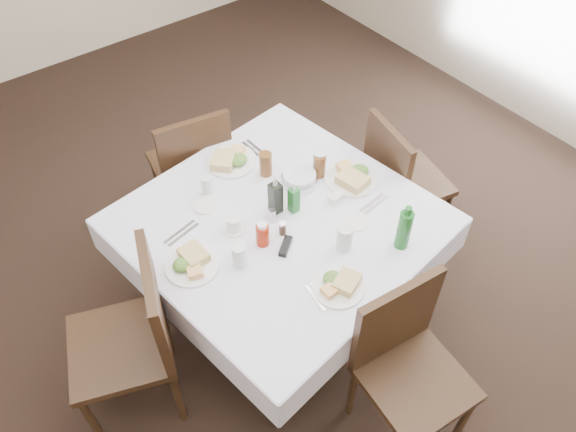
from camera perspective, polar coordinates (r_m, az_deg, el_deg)
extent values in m
plane|color=black|center=(3.48, -3.53, -10.83)|extent=(7.00, 7.00, 0.00)
cylinder|color=black|center=(2.88, -0.84, -16.84)|extent=(0.06, 0.06, 0.72)
cylinder|color=black|center=(3.36, -13.62, -4.96)|extent=(0.06, 0.06, 0.72)
cylinder|color=black|center=(3.35, 12.08, -4.86)|extent=(0.06, 0.06, 0.72)
cylinder|color=black|center=(3.77, -0.77, 3.94)|extent=(0.06, 0.06, 0.72)
cube|color=black|center=(2.98, -0.88, -0.63)|extent=(1.48, 1.48, 0.03)
cube|color=white|center=(2.97, -0.88, -0.36)|extent=(1.63, 1.63, 0.01)
cube|color=white|center=(3.45, -9.38, 4.66)|extent=(1.43, 0.20, 0.22)
cube|color=white|center=(2.78, 9.84, -9.65)|extent=(1.43, 0.20, 0.22)
cube|color=white|center=(3.44, 7.75, 4.75)|extent=(0.20, 1.43, 0.22)
cube|color=white|center=(2.80, -11.58, -9.71)|extent=(0.20, 1.43, 0.22)
cube|color=black|center=(3.76, -9.97, 5.18)|extent=(0.53, 0.53, 0.04)
cube|color=black|center=(3.45, -9.30, 6.21)|extent=(0.46, 0.12, 0.50)
cylinder|color=black|center=(4.10, -7.94, 5.27)|extent=(0.04, 0.04, 0.47)
cylinder|color=black|center=(3.82, -5.74, 1.77)|extent=(0.04, 0.04, 0.47)
cylinder|color=black|center=(4.03, -13.14, 3.46)|extent=(0.04, 0.04, 0.47)
cylinder|color=black|center=(3.75, -11.28, -0.23)|extent=(0.04, 0.04, 0.47)
cube|color=black|center=(2.82, 12.86, -16.14)|extent=(0.51, 0.51, 0.04)
cube|color=black|center=(2.67, 10.86, -10.39)|extent=(0.46, 0.09, 0.50)
cylinder|color=black|center=(3.02, 6.56, -17.25)|extent=(0.04, 0.04, 0.47)
cylinder|color=black|center=(3.07, 17.57, -18.89)|extent=(0.04, 0.04, 0.47)
cylinder|color=black|center=(3.17, 12.60, -13.58)|extent=(0.04, 0.04, 0.47)
cube|color=black|center=(3.68, 12.18, 3.46)|extent=(0.53, 0.53, 0.04)
cube|color=black|center=(3.42, 10.00, 5.43)|extent=(0.14, 0.45, 0.49)
cylinder|color=black|center=(3.84, 15.60, -0.02)|extent=(0.04, 0.04, 0.46)
cylinder|color=black|center=(3.66, 10.77, -1.91)|extent=(0.04, 0.04, 0.46)
cylinder|color=black|center=(4.04, 12.45, 3.63)|extent=(0.04, 0.04, 0.46)
cylinder|color=black|center=(3.86, 7.73, 2.01)|extent=(0.04, 0.04, 0.46)
cube|color=black|center=(2.93, -16.68, -12.61)|extent=(0.63, 0.63, 0.04)
cube|color=black|center=(2.69, -13.24, -8.80)|extent=(0.21, 0.47, 0.53)
cylinder|color=black|center=(3.29, -19.76, -12.42)|extent=(0.04, 0.04, 0.50)
cylinder|color=black|center=(3.24, -12.40, -10.97)|extent=(0.04, 0.04, 0.50)
cylinder|color=black|center=(3.08, -19.29, -19.02)|extent=(0.04, 0.04, 0.50)
cylinder|color=black|center=(3.03, -11.16, -17.54)|extent=(0.04, 0.04, 0.50)
cylinder|color=white|center=(3.29, -5.80, 5.57)|extent=(0.30, 0.30, 0.02)
cube|color=tan|center=(3.25, -6.59, 5.65)|extent=(0.20, 0.19, 0.05)
cube|color=#DF9D55|center=(3.31, -5.33, 6.48)|extent=(0.12, 0.11, 0.04)
ellipsoid|color=#2F601D|center=(3.25, -5.10, 5.73)|extent=(0.11, 0.10, 0.05)
cylinder|color=white|center=(2.69, 5.09, -7.21)|extent=(0.25, 0.25, 0.01)
cube|color=tan|center=(2.68, 5.99, -6.68)|extent=(0.16, 0.14, 0.04)
cube|color=#DF9D55|center=(2.65, 4.39, -7.46)|extent=(0.09, 0.07, 0.03)
ellipsoid|color=#2F601D|center=(2.68, 4.51, -6.31)|extent=(0.09, 0.08, 0.04)
cylinder|color=white|center=(3.19, 6.42, 3.83)|extent=(0.30, 0.30, 0.02)
cube|color=tan|center=(3.13, 6.57, 3.63)|extent=(0.15, 0.18, 0.05)
cube|color=#DF9D55|center=(3.20, 5.91, 4.80)|extent=(0.09, 0.11, 0.04)
ellipsoid|color=#2F601D|center=(3.19, 7.23, 4.55)|extent=(0.11, 0.10, 0.05)
cylinder|color=white|center=(2.79, -9.70, -4.97)|extent=(0.27, 0.27, 0.01)
cube|color=tan|center=(2.80, -9.57, -3.89)|extent=(0.12, 0.14, 0.04)
cube|color=#DF9D55|center=(2.74, -9.52, -5.44)|extent=(0.09, 0.11, 0.03)
ellipsoid|color=#2F601D|center=(2.77, -10.67, -4.84)|extent=(0.10, 0.09, 0.04)
cylinder|color=white|center=(3.06, -8.35, 1.14)|extent=(0.14, 0.14, 0.01)
cylinder|color=white|center=(2.96, 6.88, -0.55)|extent=(0.14, 0.14, 0.01)
cylinder|color=silver|center=(3.09, -8.25, 3.15)|extent=(0.06, 0.06, 0.11)
cylinder|color=silver|center=(2.79, 5.78, -2.24)|extent=(0.08, 0.08, 0.15)
cylinder|color=silver|center=(3.18, 3.23, 5.48)|extent=(0.08, 0.08, 0.15)
cylinder|color=silver|center=(2.73, -4.97, -4.03)|extent=(0.07, 0.07, 0.13)
cylinder|color=brown|center=(3.16, -2.28, 5.30)|extent=(0.07, 0.07, 0.15)
cylinder|color=brown|center=(3.16, 3.22, 5.10)|extent=(0.07, 0.07, 0.14)
cylinder|color=silver|center=(3.14, 1.16, 3.66)|extent=(0.20, 0.20, 0.04)
cylinder|color=white|center=(3.12, 1.17, 4.04)|extent=(0.18, 0.18, 0.04)
cube|color=black|center=(2.93, -1.28, 1.82)|extent=(0.06, 0.06, 0.19)
cone|color=silver|center=(2.85, -1.32, 3.54)|extent=(0.03, 0.03, 0.05)
cube|color=#1D6825|center=(2.95, 0.59, 1.64)|extent=(0.05, 0.05, 0.16)
cone|color=silver|center=(2.88, 0.60, 3.03)|extent=(0.03, 0.03, 0.04)
cylinder|color=#A11E07|center=(2.81, -2.60, -1.95)|extent=(0.07, 0.07, 0.12)
cylinder|color=white|center=(2.75, -2.65, -0.97)|extent=(0.05, 0.05, 0.02)
cylinder|color=white|center=(2.93, -1.61, -0.03)|extent=(0.04, 0.04, 0.07)
cylinder|color=silver|center=(2.90, -1.62, 0.52)|extent=(0.04, 0.04, 0.01)
cylinder|color=#442C23|center=(2.87, -0.56, -1.35)|extent=(0.04, 0.04, 0.07)
cylinder|color=silver|center=(2.84, -0.56, -0.80)|extent=(0.04, 0.04, 0.01)
cylinder|color=white|center=(2.92, -5.49, -1.32)|extent=(0.12, 0.12, 0.01)
cylinder|color=white|center=(2.89, -5.55, -0.75)|extent=(0.07, 0.07, 0.08)
cylinder|color=black|center=(2.87, -5.59, -0.39)|extent=(0.06, 0.06, 0.01)
torus|color=white|center=(2.92, -5.49, -0.09)|extent=(0.04, 0.05, 0.05)
cube|color=black|center=(2.82, -0.25, -3.09)|extent=(0.13, 0.11, 0.03)
cylinder|color=#1D6825|center=(2.82, 11.70, -1.38)|extent=(0.07, 0.07, 0.23)
cylinder|color=#1D6825|center=(2.72, 12.13, 0.51)|extent=(0.03, 0.03, 0.04)
cube|color=white|center=(3.05, 4.88, 1.85)|extent=(0.09, 0.06, 0.04)
cube|color=pink|center=(3.05, 4.89, 1.94)|extent=(0.07, 0.04, 0.02)
cube|color=silver|center=(3.35, -3.58, 6.61)|extent=(0.03, 0.21, 0.01)
cube|color=silver|center=(3.37, -3.14, 6.84)|extent=(0.03, 0.21, 0.01)
cube|color=silver|center=(2.66, 3.26, -8.08)|extent=(0.04, 0.16, 0.01)
cube|color=silver|center=(2.65, 2.79, -8.31)|extent=(0.04, 0.16, 0.01)
cube|color=silver|center=(3.06, 8.94, 1.09)|extent=(0.19, 0.04, 0.01)
cube|color=silver|center=(3.07, 8.51, 1.38)|extent=(0.19, 0.04, 0.01)
cube|color=silver|center=(2.95, -10.95, -1.60)|extent=(0.20, 0.06, 0.01)
cube|color=silver|center=(2.93, -10.55, -1.90)|extent=(0.20, 0.06, 0.01)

